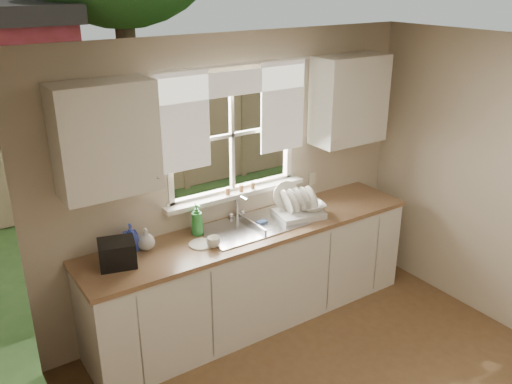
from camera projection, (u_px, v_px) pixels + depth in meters
room_walls at (420, 285)px, 3.15m from camera, size 3.62×4.02×2.50m
ceiling at (438, 63)px, 2.72m from camera, size 3.60×4.00×0.02m
window at (233, 154)px, 4.64m from camera, size 1.38×0.16×1.06m
curtains at (236, 103)px, 4.44m from camera, size 1.50×0.03×0.81m
base_cabinets at (254, 276)px, 4.79m from camera, size 3.00×0.62×0.87m
countertop at (254, 230)px, 4.62m from camera, size 3.04×0.65×0.04m
upper_cabinet_left at (105, 139)px, 3.78m from camera, size 0.70×0.33×0.80m
upper_cabinet_right at (349, 100)px, 4.97m from camera, size 0.70×0.33×0.80m
wall_outlet at (312, 179)px, 5.24m from camera, size 0.08×0.01×0.12m
sill_jars at (241, 188)px, 4.73m from camera, size 0.30×0.04×0.06m
sink at (252, 234)px, 4.66m from camera, size 0.88×0.52×0.40m
dish_rack at (298, 208)px, 4.80m from camera, size 0.46×0.38×0.30m
bowl at (312, 207)px, 4.83m from camera, size 0.29×0.29×0.06m
soap_bottle_a at (197, 219)px, 4.44m from camera, size 0.12×0.12×0.28m
soap_bottle_b at (131, 237)px, 4.21m from camera, size 0.11×0.11×0.22m
soap_bottle_c at (146, 239)px, 4.23m from camera, size 0.15×0.15×0.18m
saucer at (201, 244)px, 4.32m from camera, size 0.20×0.20×0.01m
cup at (213, 242)px, 4.27m from camera, size 0.13×0.13×0.09m
black_appliance at (117, 253)px, 3.99m from camera, size 0.32×0.29×0.19m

